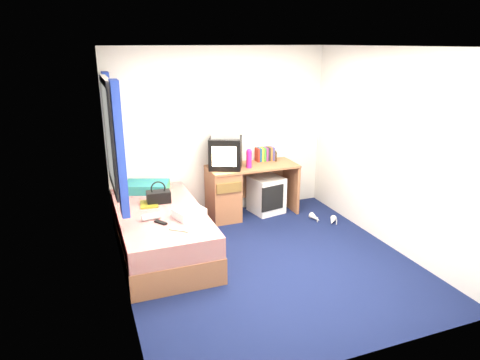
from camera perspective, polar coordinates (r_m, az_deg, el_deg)
name	(u,v)px	position (r m, az deg, el deg)	size (l,w,h in m)	color
ground	(268,262)	(5.09, 3.72, -10.81)	(3.40, 3.40, 0.00)	#0C1438
room_shell	(270,140)	(4.57, 4.08, 5.36)	(3.40, 3.40, 3.40)	white
bed	(161,231)	(5.28, -10.45, -6.72)	(1.01, 2.00, 0.54)	#A56944
pillow	(147,187)	(5.83, -12.29, -0.91)	(0.56, 0.36, 0.12)	#174F9A
desk	(234,190)	(6.18, -0.79, -1.32)	(1.30, 0.55, 0.75)	#A56944
storage_cube	(266,195)	(6.39, 3.53, -1.95)	(0.43, 0.43, 0.54)	white
crt_tv	(226,153)	(5.97, -1.93, 3.64)	(0.57, 0.55, 0.44)	black
vcr	(225,135)	(5.92, -1.95, 6.04)	(0.39, 0.28, 0.07)	silver
book_row	(265,154)	(6.39, 3.32, 3.47)	(0.27, 0.13, 0.20)	maroon
picture_frame	(275,156)	(6.41, 4.75, 3.22)	(0.02, 0.12, 0.14)	#322210
pink_water_bottle	(249,159)	(6.01, 1.21, 2.77)	(0.08, 0.08, 0.24)	#DC1F84
aerosol_can	(248,160)	(6.10, 1.08, 2.70)	(0.05, 0.05, 0.18)	white
handbag	(159,196)	(5.39, -10.81, -2.16)	(0.30, 0.18, 0.28)	black
towel	(189,213)	(4.90, -6.78, -4.40)	(0.32, 0.26, 0.11)	silver
magazine	(149,204)	(5.37, -12.04, -3.15)	(0.21, 0.28, 0.01)	yellow
water_bottle	(151,217)	(4.91, -11.83, -4.83)	(0.07, 0.07, 0.20)	silver
colour_swatch_fan	(179,230)	(4.60, -8.09, -6.59)	(0.22, 0.06, 0.01)	gold
remote_control	(161,222)	(4.81, -10.52, -5.58)	(0.05, 0.16, 0.02)	black
window_assembly	(113,137)	(5.06, -16.61, 5.51)	(0.11, 1.42, 1.40)	silver
white_heels	(324,219)	(6.21, 11.11, -5.18)	(0.32, 0.41, 0.09)	silver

